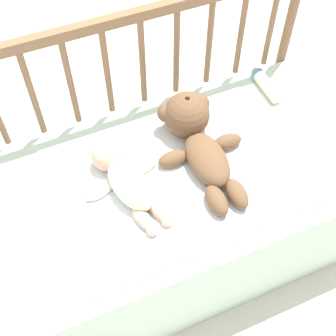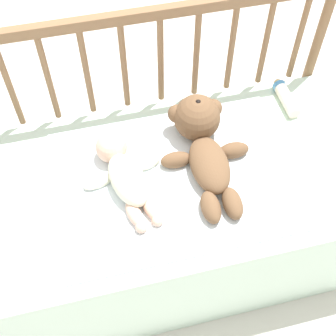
# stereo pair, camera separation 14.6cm
# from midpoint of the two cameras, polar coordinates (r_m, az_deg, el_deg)

# --- Properties ---
(ground_plane) EXTENTS (12.00, 12.00, 0.00)m
(ground_plane) POSITION_cam_midpoint_polar(r_m,az_deg,el_deg) (1.92, 2.18, -9.57)
(ground_plane) COLOR silver
(crib_mattress) EXTENTS (1.33, 0.67, 0.48)m
(crib_mattress) POSITION_cam_midpoint_polar(r_m,az_deg,el_deg) (1.71, 2.43, -6.00)
(crib_mattress) COLOR silver
(crib_mattress) RESTS_ON ground_plane
(crib_rail) EXTENTS (1.33, 0.04, 0.86)m
(crib_rail) POSITION_cam_midpoint_polar(r_m,az_deg,el_deg) (1.64, -0.48, 11.43)
(crib_rail) COLOR brown
(crib_rail) RESTS_ON ground_plane
(blanket) EXTENTS (0.78, 0.56, 0.01)m
(blanket) POSITION_cam_midpoint_polar(r_m,az_deg,el_deg) (1.51, 3.83, -1.44)
(blanket) COLOR white
(blanket) RESTS_ON crib_mattress
(teddy_bear) EXTENTS (0.30, 0.46, 0.16)m
(teddy_bear) POSITION_cam_midpoint_polar(r_m,az_deg,el_deg) (1.54, 7.02, 3.19)
(teddy_bear) COLOR brown
(teddy_bear) RESTS_ON crib_mattress
(baby) EXTENTS (0.27, 0.37, 0.10)m
(baby) POSITION_cam_midpoint_polar(r_m,az_deg,el_deg) (1.47, -2.50, -0.88)
(baby) COLOR #EAEACC
(baby) RESTS_ON crib_mattress
(baby_bottle) EXTENTS (0.05, 0.18, 0.05)m
(baby_bottle) POSITION_cam_midpoint_polar(r_m,az_deg,el_deg) (1.79, 16.42, 8.20)
(baby_bottle) COLOR #F4E5CC
(baby_bottle) RESTS_ON crib_mattress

